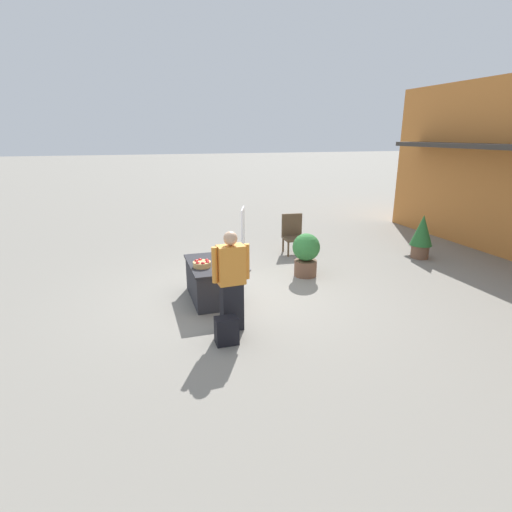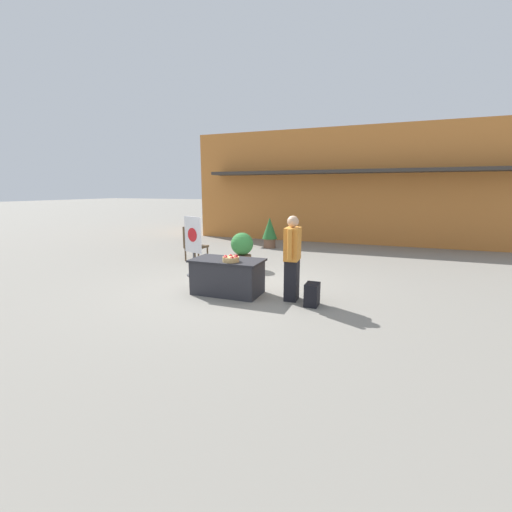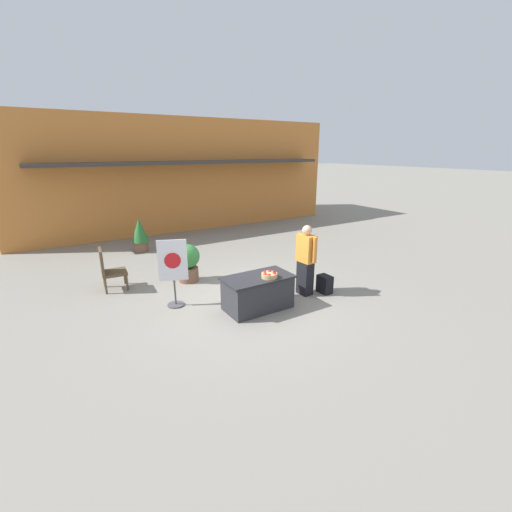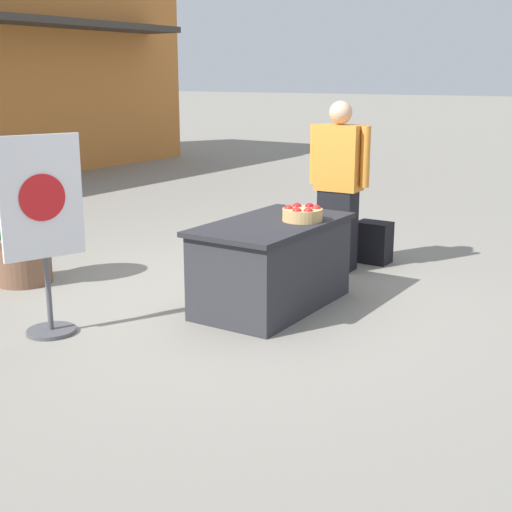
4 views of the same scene
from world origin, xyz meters
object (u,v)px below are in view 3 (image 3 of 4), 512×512
at_px(display_table, 258,292).
at_px(apple_basket, 269,275).
at_px(potted_plant_near_right, 140,234).
at_px(backpack, 325,284).
at_px(person_visitor, 306,260).
at_px(potted_plant_far_left, 188,261).
at_px(poster_board, 173,270).
at_px(patio_chair, 109,268).

height_order(display_table, apple_basket, apple_basket).
xyz_separation_m(apple_basket, potted_plant_near_right, (-1.18, 5.81, -0.17)).
xyz_separation_m(apple_basket, backpack, (1.61, 0.06, -0.56)).
distance_m(person_visitor, potted_plant_far_left, 2.98).
height_order(display_table, potted_plant_near_right, potted_plant_near_right).
relative_size(poster_board, potted_plant_near_right, 1.32).
distance_m(apple_basket, potted_plant_near_right, 5.93).
xyz_separation_m(display_table, poster_board, (-1.43, 1.05, 0.45)).
xyz_separation_m(apple_basket, poster_board, (-1.60, 1.23, 0.04)).
relative_size(person_visitor, poster_board, 1.11).
bearing_deg(potted_plant_far_left, display_table, -73.87).
height_order(display_table, poster_board, poster_board).
xyz_separation_m(person_visitor, backpack, (0.44, -0.19, -0.62)).
height_order(backpack, poster_board, poster_board).
distance_m(apple_basket, poster_board, 2.01).
xyz_separation_m(display_table, backpack, (1.77, -0.12, -0.15)).
bearing_deg(patio_chair, apple_basket, -43.18).
relative_size(display_table, potted_plant_near_right, 1.30).
bearing_deg(patio_chair, potted_plant_far_left, -9.16).
bearing_deg(patio_chair, display_table, -43.17).
height_order(person_visitor, potted_plant_near_right, person_visitor).
height_order(poster_board, patio_chair, poster_board).
relative_size(backpack, potted_plant_far_left, 0.44).
bearing_deg(backpack, poster_board, 160.01).
height_order(patio_chair, potted_plant_near_right, potted_plant_near_right).
relative_size(apple_basket, potted_plant_far_left, 0.34).
bearing_deg(apple_basket, potted_plant_near_right, 101.45).
distance_m(person_visitor, poster_board, 2.93).
relative_size(backpack, potted_plant_near_right, 0.38).
bearing_deg(potted_plant_near_right, display_table, -79.82).
relative_size(display_table, backpack, 3.44).
distance_m(potted_plant_near_right, potted_plant_far_left, 3.37).
height_order(apple_basket, person_visitor, person_visitor).
bearing_deg(apple_basket, display_table, 132.02).
bearing_deg(apple_basket, potted_plant_far_left, 108.52).
xyz_separation_m(poster_board, potted_plant_far_left, (0.77, 1.23, -0.28)).
height_order(display_table, patio_chair, patio_chair).
distance_m(person_visitor, backpack, 0.78).
xyz_separation_m(apple_basket, patio_chair, (-2.62, 2.90, -0.23)).
distance_m(backpack, poster_board, 3.46).
distance_m(display_table, potted_plant_near_right, 5.72).
relative_size(apple_basket, patio_chair, 0.32).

